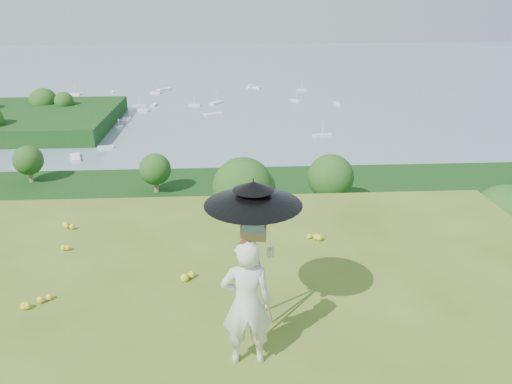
{
  "coord_description": "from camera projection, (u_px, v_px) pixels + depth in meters",
  "views": [
    {
      "loc": [
        1.04,
        -3.82,
        4.3
      ],
      "look_at": [
        1.53,
        4.32,
        1.12
      ],
      "focal_mm": 35.0,
      "sensor_mm": 36.0,
      "label": 1
    }
  ],
  "objects": [
    {
      "name": "painter_cap",
      "position": [
        246.0,
        244.0,
        5.75
      ],
      "size": [
        0.21,
        0.25,
        0.1
      ],
      "primitive_type": null,
      "rotation": [
        0.0,
        0.0,
        0.09
      ],
      "color": "#BC676E",
      "rests_on": "painter"
    },
    {
      "name": "harbor_town",
      "position": [
        222.0,
        209.0,
        85.52
      ],
      "size": [
        110.0,
        22.0,
        5.0
      ],
      "primitive_type": null,
      "color": "silver",
      "rests_on": "shoreline_tier"
    },
    {
      "name": "forest_slope",
      "position": [
        221.0,
        367.0,
        48.14
      ],
      "size": [
        140.0,
        56.0,
        22.0
      ],
      "primitive_type": "cube",
      "color": "#12370F",
      "rests_on": "bay_water"
    },
    {
      "name": "field_easel",
      "position": [
        253.0,
        276.0,
        6.6
      ],
      "size": [
        0.74,
        0.74,
        1.74
      ],
      "primitive_type": null,
      "rotation": [
        0.0,
        0.0,
        -0.13
      ],
      "color": "olive",
      "rests_on": "ground"
    },
    {
      "name": "shoreline_tier",
      "position": [
        223.0,
        243.0,
        87.88
      ],
      "size": [
        170.0,
        28.0,
        8.0
      ],
      "primitive_type": "cube",
      "color": "#685F53",
      "rests_on": "bay_water"
    },
    {
      "name": "moored_boats",
      "position": [
        186.0,
        120.0,
        166.3
      ],
      "size": [
        140.0,
        140.0,
        0.7
      ],
      "primitive_type": null,
      "color": "white",
      "rests_on": "bay_water"
    },
    {
      "name": "painter",
      "position": [
        246.0,
        303.0,
        6.04
      ],
      "size": [
        0.62,
        0.41,
        1.7
      ],
      "primitive_type": "imported",
      "rotation": [
        0.0,
        0.0,
        3.15
      ],
      "color": "beige",
      "rests_on": "ground"
    },
    {
      "name": "bay_water",
      "position": [
        223.0,
        83.0,
        240.59
      ],
      "size": [
        700.0,
        700.0,
        0.0
      ],
      "primitive_type": "plane",
      "color": "#7290A3",
      "rests_on": "ground"
    },
    {
      "name": "slope_trees",
      "position": [
        217.0,
        237.0,
        43.05
      ],
      "size": [
        110.0,
        50.0,
        6.0
      ],
      "primitive_type": null,
      "color": "#185219",
      "rests_on": "forest_slope"
    },
    {
      "name": "sun_umbrella",
      "position": [
        253.0,
        208.0,
        6.27
      ],
      "size": [
        1.41,
        1.41,
        0.8
      ],
      "primitive_type": null,
      "rotation": [
        0.0,
        0.0,
        0.14
      ],
      "color": "black",
      "rests_on": "field_easel"
    }
  ]
}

